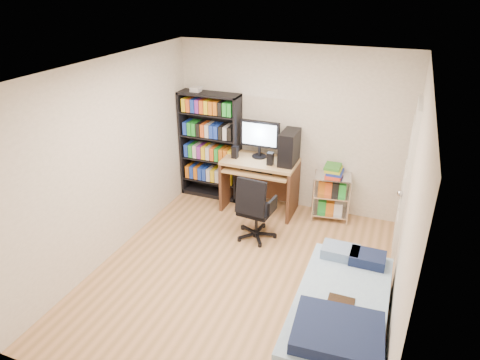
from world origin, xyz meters
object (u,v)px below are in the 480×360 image
at_px(bed, 340,315).
at_px(computer_desk, 268,165).
at_px(media_shelf, 210,145).
at_px(office_chair, 255,219).

bearing_deg(bed, computer_desk, 123.98).
height_order(media_shelf, office_chair, media_shelf).
bearing_deg(computer_desk, office_chair, -83.23).
distance_m(computer_desk, office_chair, 0.98).
bearing_deg(computer_desk, media_shelf, 172.69).
xyz_separation_m(media_shelf, bed, (2.52, -2.35, -0.66)).
bearing_deg(bed, office_chair, 135.80).
bearing_deg(media_shelf, bed, -43.04).
bearing_deg(computer_desk, bed, -56.02).
bearing_deg(bed, media_shelf, 136.96).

